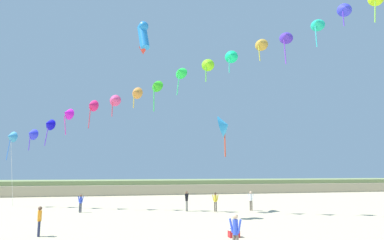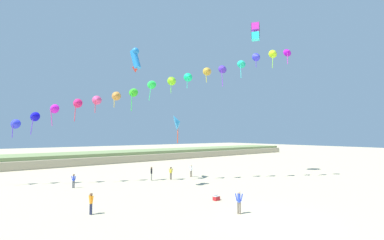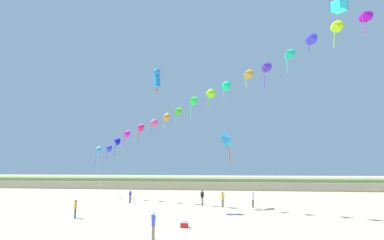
{
  "view_description": "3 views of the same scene",
  "coord_description": "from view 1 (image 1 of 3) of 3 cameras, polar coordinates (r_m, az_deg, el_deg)",
  "views": [
    {
      "loc": [
        -6.17,
        -11.47,
        3.46
      ],
      "look_at": [
        -1.32,
        8.89,
        6.61
      ],
      "focal_mm": 32.0,
      "sensor_mm": 36.0,
      "label": 1
    },
    {
      "loc": [
        -15.55,
        -10.79,
        5.88
      ],
      "look_at": [
        1.94,
        11.98,
        7.51
      ],
      "focal_mm": 24.0,
      "sensor_mm": 36.0,
      "label": 2
    },
    {
      "loc": [
        3.94,
        -16.72,
        4.64
      ],
      "look_at": [
        0.28,
        11.4,
        8.91
      ],
      "focal_mm": 28.0,
      "sensor_mm": 36.0,
      "label": 3
    }
  ],
  "objects": [
    {
      "name": "dune_ridge",
      "position": [
        57.2,
        -7.34,
        -10.93
      ],
      "size": [
        120.0,
        11.42,
        2.09
      ],
      "color": "tan",
      "rests_on": "ground"
    },
    {
      "name": "person_near_right",
      "position": [
        30.73,
        3.92,
        -13.24
      ],
      "size": [
        0.56,
        0.31,
        1.64
      ],
      "color": "#726656",
      "rests_on": "ground"
    },
    {
      "name": "beach_cooler",
      "position": [
        19.25,
        6.99,
        -18.22
      ],
      "size": [
        0.58,
        0.41,
        0.46
      ],
      "color": "red",
      "rests_on": "ground"
    },
    {
      "name": "large_kite_high_solo",
      "position": [
        30.81,
        5.47,
        -1.02
      ],
      "size": [
        2.03,
        2.36,
        3.84
      ],
      "color": "#32A6EB"
    },
    {
      "name": "person_mid_center",
      "position": [
        20.88,
        -24.08,
        -14.84
      ],
      "size": [
        0.26,
        0.55,
        1.59
      ],
      "color": "#282D4C",
      "rests_on": "ground"
    },
    {
      "name": "kite_banner_string",
      "position": [
        30.19,
        -1.82,
        7.74
      ],
      "size": [
        32.43,
        19.97,
        17.56
      ],
      "color": "#348EC5"
    },
    {
      "name": "large_kite_mid_trail",
      "position": [
        27.77,
        -8.1,
        13.63
      ],
      "size": [
        1.14,
        1.51,
        2.69
      ],
      "color": "#1F7DD4"
    },
    {
      "name": "person_far_right",
      "position": [
        31.85,
        9.78,
        -12.91
      ],
      "size": [
        0.45,
        0.5,
        1.7
      ],
      "color": "#726656",
      "rests_on": "ground"
    },
    {
      "name": "person_far_left",
      "position": [
        30.98,
        -0.89,
        -13.1
      ],
      "size": [
        0.48,
        0.51,
        1.75
      ],
      "color": "gray",
      "rests_on": "ground"
    },
    {
      "name": "person_far_center",
      "position": [
        15.01,
        7.25,
        -17.96
      ],
      "size": [
        0.45,
        0.52,
        1.72
      ],
      "color": "#726656",
      "rests_on": "ground"
    },
    {
      "name": "person_near_left",
      "position": [
        31.47,
        -18.08,
        -12.85
      ],
      "size": [
        0.51,
        0.31,
        1.53
      ],
      "color": "#474C56",
      "rests_on": "ground"
    }
  ]
}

